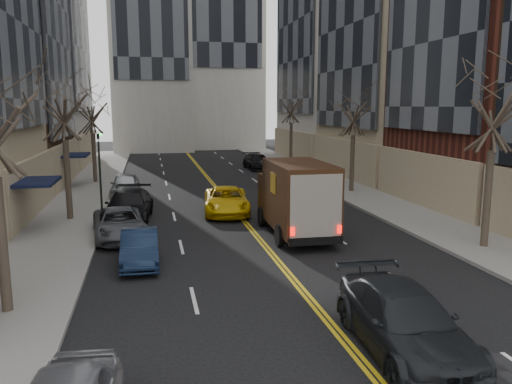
% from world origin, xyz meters
% --- Properties ---
extents(sidewalk_left, '(4.00, 66.00, 0.15)m').
position_xyz_m(sidewalk_left, '(-9.00, 27.00, 0.07)').
color(sidewalk_left, slate).
rests_on(sidewalk_left, ground).
extents(sidewalk_right, '(4.00, 66.00, 0.15)m').
position_xyz_m(sidewalk_right, '(9.00, 27.00, 0.07)').
color(sidewalk_right, slate).
rests_on(sidewalk_right, ground).
extents(tree_lf_mid, '(3.20, 3.20, 8.91)m').
position_xyz_m(tree_lf_mid, '(-8.80, 20.00, 6.60)').
color(tree_lf_mid, '#382D23').
rests_on(tree_lf_mid, sidewalk_left).
extents(tree_lf_far, '(3.20, 3.20, 8.12)m').
position_xyz_m(tree_lf_far, '(-8.80, 33.00, 6.02)').
color(tree_lf_far, '#382D23').
rests_on(tree_lf_far, sidewalk_left).
extents(tree_rt_near, '(3.20, 3.20, 8.71)m').
position_xyz_m(tree_rt_near, '(8.80, 11.00, 6.45)').
color(tree_rt_near, '#382D23').
rests_on(tree_rt_near, sidewalk_right).
extents(tree_rt_mid, '(3.20, 3.20, 8.32)m').
position_xyz_m(tree_rt_mid, '(8.80, 25.00, 6.17)').
color(tree_rt_mid, '#382D23').
rests_on(tree_rt_mid, sidewalk_right).
extents(tree_rt_far, '(3.20, 3.20, 9.11)m').
position_xyz_m(tree_rt_far, '(8.80, 40.00, 6.74)').
color(tree_rt_far, '#382D23').
rests_on(tree_rt_far, sidewalk_right).
extents(traffic_signal, '(0.29, 0.26, 4.70)m').
position_xyz_m(traffic_signal, '(-7.39, 22.00, 2.82)').
color(traffic_signal, black).
rests_on(traffic_signal, sidewalk_left).
extents(ups_truck, '(2.66, 6.30, 3.43)m').
position_xyz_m(ups_truck, '(1.78, 14.84, 1.73)').
color(ups_truck, black).
rests_on(ups_truck, ground).
extents(observer_sedan, '(2.42, 5.39, 1.53)m').
position_xyz_m(observer_sedan, '(1.20, 3.71, 0.77)').
color(observer_sedan, black).
rests_on(observer_sedan, ground).
extents(taxi, '(2.95, 5.42, 1.44)m').
position_xyz_m(taxi, '(-0.60, 20.22, 0.72)').
color(taxi, '#D8AD09').
rests_on(taxi, ground).
extents(pedestrian, '(0.42, 0.59, 1.51)m').
position_xyz_m(pedestrian, '(1.99, 17.06, 0.76)').
color(pedestrian, black).
rests_on(pedestrian, ground).
extents(parked_lf_b, '(1.37, 3.89, 1.28)m').
position_xyz_m(parked_lf_b, '(-5.16, 12.02, 0.64)').
color(parked_lf_b, '#101C33').
rests_on(parked_lf_b, ground).
extents(parked_lf_c, '(2.76, 5.00, 1.33)m').
position_xyz_m(parked_lf_c, '(-6.11, 16.05, 0.66)').
color(parked_lf_c, '#4F5157').
rests_on(parked_lf_c, ground).
extents(parked_lf_d, '(2.69, 5.63, 1.58)m').
position_xyz_m(parked_lf_d, '(-5.82, 19.44, 0.79)').
color(parked_lf_d, black).
rests_on(parked_lf_d, ground).
extents(parked_lf_e, '(1.90, 4.52, 1.53)m').
position_xyz_m(parked_lf_e, '(-6.30, 26.89, 0.76)').
color(parked_lf_e, '#9FA3A7').
rests_on(parked_lf_e, ground).
extents(parked_rt_a, '(2.25, 4.95, 1.58)m').
position_xyz_m(parked_rt_a, '(6.30, 24.50, 0.79)').
color(parked_rt_a, '#45474C').
rests_on(parked_rt_a, ground).
extents(parked_rt_b, '(3.13, 5.99, 1.61)m').
position_xyz_m(parked_rt_b, '(6.30, 29.95, 0.80)').
color(parked_rt_b, '#B8B9C0').
rests_on(parked_rt_b, ground).
extents(parked_rt_c, '(2.19, 5.03, 1.44)m').
position_xyz_m(parked_rt_c, '(5.22, 38.95, 0.72)').
color(parked_rt_c, black).
rests_on(parked_rt_c, ground).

